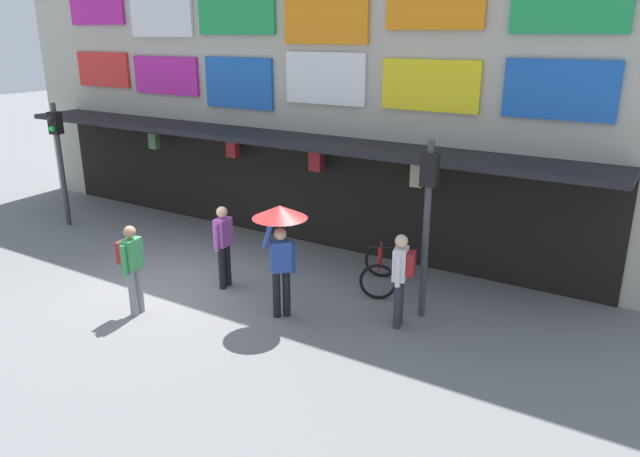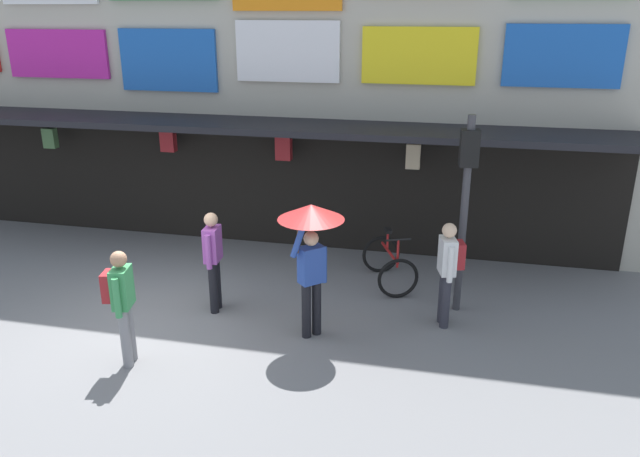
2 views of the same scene
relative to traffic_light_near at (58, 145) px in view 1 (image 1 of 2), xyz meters
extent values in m
plane|color=slate|center=(5.39, -1.70, -2.14)|extent=(80.00, 80.00, 0.00)
cube|color=#B2AD9E|center=(5.39, 2.90, 1.86)|extent=(18.00, 1.20, 8.00)
cube|color=black|center=(5.39, 1.60, 0.46)|extent=(15.30, 1.40, 0.12)
cube|color=#B71E93|center=(-0.76, 2.25, 3.38)|extent=(2.15, 0.08, 0.90)
cube|color=white|center=(1.70, 2.25, 3.30)|extent=(2.13, 0.08, 1.36)
cube|color=green|center=(4.16, 2.25, 3.35)|extent=(2.27, 0.08, 1.33)
cube|color=orange|center=(6.62, 2.25, 3.17)|extent=(2.08, 0.08, 1.34)
cube|color=red|center=(-0.76, 2.25, 1.73)|extent=(2.07, 0.08, 0.94)
cube|color=#B71E93|center=(1.70, 2.25, 1.65)|extent=(2.26, 0.08, 0.97)
cube|color=blue|center=(4.16, 2.25, 1.57)|extent=(2.03, 0.08, 1.20)
cube|color=white|center=(6.62, 2.25, 1.77)|extent=(2.02, 0.08, 1.12)
cube|color=yellow|center=(9.08, 2.25, 1.73)|extent=(2.06, 0.08, 1.01)
cube|color=blue|center=(11.54, 2.25, 1.76)|extent=(1.98, 0.08, 1.06)
cylinder|color=black|center=(1.60, 1.74, 0.30)|extent=(0.02, 0.02, 0.20)
cube|color=#477042|center=(1.60, 1.74, -0.01)|extent=(0.27, 0.16, 0.41)
cylinder|color=black|center=(4.21, 1.86, 0.32)|extent=(0.02, 0.02, 0.17)
cube|color=maroon|center=(4.21, 1.86, 0.03)|extent=(0.29, 0.18, 0.42)
cylinder|color=black|center=(6.61, 1.88, 0.32)|extent=(0.02, 0.02, 0.16)
cube|color=maroon|center=(6.61, 1.88, 0.00)|extent=(0.30, 0.18, 0.47)
cylinder|color=black|center=(9.11, 1.78, 0.31)|extent=(0.02, 0.02, 0.19)
cube|color=tan|center=(9.11, 1.78, -0.01)|extent=(0.26, 0.15, 0.46)
cube|color=black|center=(5.39, 2.28, -0.89)|extent=(15.30, 0.04, 2.50)
cylinder|color=#38383D|center=(0.00, 0.01, -0.54)|extent=(0.12, 0.12, 3.20)
cube|color=black|center=(0.00, 0.01, 0.56)|extent=(0.32, 0.28, 0.56)
sphere|color=black|center=(0.02, -0.12, 0.69)|extent=(0.15, 0.15, 0.15)
sphere|color=#19DB3D|center=(0.02, -0.12, 0.43)|extent=(0.15, 0.15, 0.15)
cylinder|color=#38383D|center=(10.06, 0.01, -0.54)|extent=(0.12, 0.12, 3.20)
cube|color=black|center=(10.06, 0.01, 0.56)|extent=(0.31, 0.27, 0.56)
sphere|color=red|center=(10.05, 0.14, 0.69)|extent=(0.15, 0.15, 0.15)
sphere|color=black|center=(10.05, 0.14, 0.43)|extent=(0.15, 0.15, 0.15)
torus|color=black|center=(9.07, 0.22, -1.78)|extent=(0.69, 0.33, 0.72)
torus|color=black|center=(8.65, 1.24, -1.78)|extent=(0.69, 0.33, 0.72)
cylinder|color=#B21E1E|center=(8.86, 0.73, -1.53)|extent=(0.43, 0.93, 0.05)
cylinder|color=#B21E1E|center=(8.80, 0.88, -1.36)|extent=(0.04, 0.04, 0.35)
cube|color=black|center=(8.80, 0.88, -1.17)|extent=(0.17, 0.22, 0.06)
cylinder|color=#B21E1E|center=(9.04, 0.30, -1.36)|extent=(0.04, 0.04, 0.50)
cylinder|color=black|center=(9.04, 0.30, -1.11)|extent=(0.42, 0.20, 0.04)
cylinder|color=black|center=(6.22, -0.97, -1.70)|extent=(0.14, 0.14, 0.88)
cylinder|color=black|center=(6.20, -0.80, -1.70)|extent=(0.14, 0.14, 0.88)
cube|color=#9E4CA8|center=(6.21, -0.88, -0.98)|extent=(0.25, 0.38, 0.56)
sphere|color=tan|center=(6.21, -0.88, -0.57)|extent=(0.22, 0.22, 0.22)
cylinder|color=#9E4CA8|center=(6.23, -1.10, -1.03)|extent=(0.09, 0.09, 0.56)
cylinder|color=#9E4CA8|center=(6.19, -0.67, -1.03)|extent=(0.09, 0.09, 0.56)
cylinder|color=gray|center=(5.62, -2.57, -1.70)|extent=(0.14, 0.14, 0.88)
cylinder|color=gray|center=(5.66, -2.75, -1.70)|extent=(0.14, 0.14, 0.88)
cube|color=#388E51|center=(5.64, -2.66, -0.98)|extent=(0.29, 0.40, 0.56)
sphere|color=#A87A5B|center=(5.64, -2.66, -0.57)|extent=(0.22, 0.22, 0.22)
cylinder|color=#388E51|center=(5.60, -2.44, -1.03)|extent=(0.09, 0.09, 0.56)
cylinder|color=#388E51|center=(5.69, -2.87, -1.03)|extent=(0.09, 0.09, 0.56)
cube|color=maroon|center=(5.48, -2.69, -0.96)|extent=(0.21, 0.31, 0.40)
cylinder|color=#2D2D38|center=(9.88, -0.65, -1.70)|extent=(0.14, 0.14, 0.88)
cylinder|color=#2D2D38|center=(9.84, -0.48, -1.70)|extent=(0.14, 0.14, 0.88)
cube|color=white|center=(9.86, -0.56, -0.98)|extent=(0.30, 0.40, 0.56)
sphere|color=beige|center=(9.86, -0.56, -0.57)|extent=(0.22, 0.22, 0.22)
cylinder|color=white|center=(9.92, -0.78, -1.03)|extent=(0.09, 0.09, 0.56)
cylinder|color=white|center=(9.81, -0.35, -1.03)|extent=(0.09, 0.09, 0.56)
cube|color=maroon|center=(10.02, -0.52, -0.96)|extent=(0.22, 0.31, 0.40)
cylinder|color=black|center=(8.00, -1.28, -1.70)|extent=(0.14, 0.14, 0.88)
cylinder|color=black|center=(7.87, -1.41, -1.70)|extent=(0.14, 0.14, 0.88)
cube|color=#28479E|center=(7.93, -1.35, -0.98)|extent=(0.41, 0.41, 0.56)
sphere|color=tan|center=(7.93, -1.35, -0.57)|extent=(0.22, 0.22, 0.22)
cylinder|color=#28479E|center=(8.09, -1.19, -1.03)|extent=(0.09, 0.09, 0.56)
cylinder|color=#28479E|center=(7.78, -1.50, -0.58)|extent=(0.23, 0.09, 0.48)
cylinder|color=#4C3823|center=(7.78, -1.50, -0.47)|extent=(0.02, 0.02, 0.55)
cone|color=red|center=(7.93, -1.35, -0.17)|extent=(0.96, 0.96, 0.22)
camera|label=1|loc=(13.68, -9.22, 2.76)|focal=33.41mm
camera|label=2|loc=(9.88, -9.34, 2.54)|focal=34.44mm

